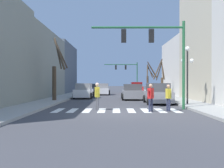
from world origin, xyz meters
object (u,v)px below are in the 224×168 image
pedestrian_on_left_sidewalk (97,94)px  car_parked_left_near (132,92)px  street_tree_left_mid (161,80)px  pedestrian_waiting_at_curb (168,95)px  car_parked_right_far (136,88)px  pedestrian_on_right_sidewalk (151,95)px  street_tree_right_far (56,73)px  street_lamp_right_corner (187,63)px  car_parked_right_near (103,89)px  car_parked_right_mid (158,94)px  traffic_signal_far (127,70)px  car_driving_toward_lane (84,91)px  car_parked_left_mid (96,88)px  traffic_signal_near (156,46)px  street_tree_left_near (149,77)px

pedestrian_on_left_sidewalk → car_parked_left_near: bearing=146.4°
street_tree_left_mid → pedestrian_waiting_at_curb: bearing=-98.7°
car_parked_right_far → pedestrian_on_right_sidewalk: car_parked_right_far is taller
car_parked_right_far → car_parked_left_near: 15.13m
car_parked_right_far → street_tree_right_far: street_tree_right_far is taller
street_lamp_right_corner → car_parked_right_near: street_lamp_right_corner is taller
pedestrian_waiting_at_curb → street_lamp_right_corner: bearing=-44.9°
car_parked_right_mid → street_tree_left_mid: size_ratio=0.98×
traffic_signal_far → pedestrian_on_left_sidewalk: 34.42m
car_driving_toward_lane → car_parked_left_mid: (0.03, 19.11, -0.05)m
car_parked_left_near → street_tree_right_far: street_tree_right_far is taller
car_driving_toward_lane → pedestrian_on_left_sidewalk: 12.81m
car_driving_toward_lane → street_tree_right_far: 6.22m
car_parked_right_near → car_parked_left_near: size_ratio=0.94×
car_parked_right_far → traffic_signal_near: bearing=178.0°
car_parked_left_near → pedestrian_on_left_sidewalk: size_ratio=2.56×
street_tree_left_near → car_parked_right_near: bearing=-130.9°
car_parked_right_far → pedestrian_waiting_at_curb: (-0.29, -25.87, 0.12)m
traffic_signal_near → traffic_signal_far: traffic_signal_near is taller
car_parked_left_mid → car_parked_left_near: 21.97m
car_driving_toward_lane → street_tree_left_near: bearing=-29.1°
car_parked_left_mid → car_parked_left_near: car_parked_left_near is taller
car_driving_toward_lane → car_parked_left_mid: size_ratio=1.07×
pedestrian_on_left_sidewalk → pedestrian_on_right_sidewalk: bearing=57.2°
pedestrian_on_left_sidewalk → street_tree_left_near: (7.21, 29.61, 1.66)m
car_parked_left_near → street_tree_left_mid: 5.69m
car_driving_toward_lane → car_parked_left_near: car_driving_toward_lane is taller
car_parked_left_near → pedestrian_on_right_sidewalk: bearing=-178.4°
street_tree_left_mid → car_parked_left_mid: bearing=117.2°
traffic_signal_far → pedestrian_on_right_sidewalk: traffic_signal_far is taller
car_parked_right_far → pedestrian_on_left_sidewalk: (-4.63, -25.39, 0.18)m
traffic_signal_near → car_parked_right_mid: (0.85, 4.52, -3.32)m
street_lamp_right_corner → car_parked_right_near: size_ratio=1.03×
traffic_signal_near → pedestrian_on_right_sidewalk: traffic_signal_near is taller
car_parked_right_far → pedestrian_waiting_at_curb: car_parked_right_far is taller
traffic_signal_near → traffic_signal_far: (-0.14, 33.53, -0.02)m
traffic_signal_near → pedestrian_on_right_sidewalk: bearing=-111.6°
car_parked_right_near → pedestrian_waiting_at_curb: car_parked_right_near is taller
street_lamp_right_corner → car_driving_toward_lane: 13.19m
car_parked_left_near → pedestrian_on_right_sidewalk: 11.22m
street_lamp_right_corner → street_tree_right_far: 11.28m
traffic_signal_far → car_parked_right_mid: (0.99, -29.01, -3.30)m
traffic_signal_far → car_parked_right_near: bearing=-107.3°
street_lamp_right_corner → car_parked_left_near: street_lamp_right_corner is taller
traffic_signal_near → street_tree_right_far: bearing=140.9°
pedestrian_waiting_at_curb → street_tree_left_mid: (2.29, 14.96, 1.08)m
car_parked_right_mid → street_tree_left_near: 24.74m
pedestrian_on_right_sidewalk → traffic_signal_far: bearing=-143.9°
car_driving_toward_lane → car_parked_right_mid: car_parked_right_mid is taller
pedestrian_waiting_at_curb → pedestrian_on_right_sidewalk: size_ratio=0.98×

